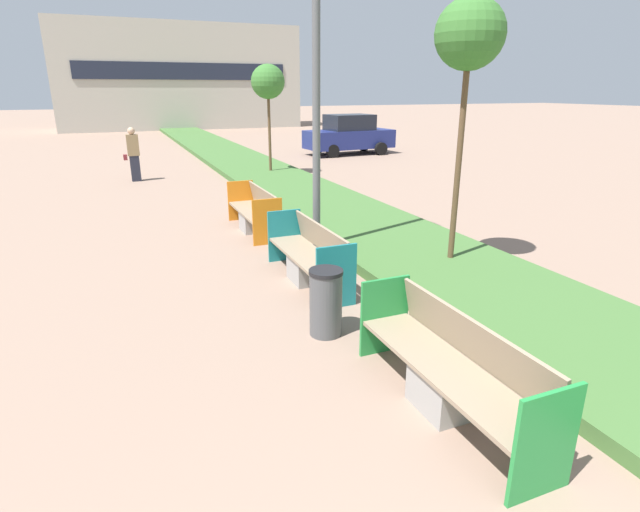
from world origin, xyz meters
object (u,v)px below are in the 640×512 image
object	(u,v)px
bench_green_frame	(450,373)
bench_teal_frame	(310,259)
litter_bin	(326,302)
parked_car_distant	(349,135)
bench_orange_frame	(255,214)
street_lamp_post	(316,36)
sapling_tree_near	(470,38)
pedestrian_walking	(133,154)
sapling_tree_far	(268,83)

from	to	relation	value
bench_green_frame	bench_teal_frame	xyz separation A→B (m)	(-0.00, 3.74, -0.00)
bench_green_frame	litter_bin	bearing A→B (deg)	104.69
bench_teal_frame	parked_car_distant	bearing A→B (deg)	62.09
bench_orange_frame	street_lamp_post	world-z (taller)	street_lamp_post
bench_teal_frame	sapling_tree_near	xyz separation A→B (m)	(2.55, -0.33, 3.38)
bench_teal_frame	pedestrian_walking	xyz separation A→B (m)	(-2.07, 11.02, 0.55)
street_lamp_post	sapling_tree_near	size ratio (longest dim) A/B	1.59
street_lamp_post	sapling_tree_near	xyz separation A→B (m)	(1.94, -1.52, -0.08)
sapling_tree_far	parked_car_distant	bearing A→B (deg)	40.18
bench_teal_frame	sapling_tree_far	bearing A→B (deg)	76.22
litter_bin	pedestrian_walking	size ratio (longest dim) A/B	0.49
sapling_tree_near	bench_green_frame	bearing A→B (deg)	-126.77
street_lamp_post	sapling_tree_far	bearing A→B (deg)	78.10
sapling_tree_near	pedestrian_walking	distance (m)	12.58
sapling_tree_near	pedestrian_walking	xyz separation A→B (m)	(-4.62, 11.35, -2.84)
bench_orange_frame	street_lamp_post	bearing A→B (deg)	-73.96
bench_orange_frame	pedestrian_walking	size ratio (longest dim) A/B	1.25
bench_green_frame	pedestrian_walking	distance (m)	14.91
sapling_tree_near	pedestrian_walking	bearing A→B (deg)	112.16
bench_teal_frame	street_lamp_post	bearing A→B (deg)	62.83
bench_teal_frame	litter_bin	world-z (taller)	bench_teal_frame
bench_orange_frame	litter_bin	bearing A→B (deg)	-95.52
parked_car_distant	bench_orange_frame	bearing A→B (deg)	-128.70
sapling_tree_near	parked_car_distant	xyz separation A→B (m)	(5.35, 15.24, -2.85)
bench_green_frame	street_lamp_post	xyz separation A→B (m)	(0.61, 4.93, 3.46)
bench_green_frame	pedestrian_walking	xyz separation A→B (m)	(-2.07, 14.76, 0.54)
pedestrian_walking	litter_bin	bearing A→B (deg)	-83.02
litter_bin	parked_car_distant	size ratio (longest dim) A/B	0.20
bench_teal_frame	pedestrian_walking	world-z (taller)	pedestrian_walking
bench_teal_frame	parked_car_distant	size ratio (longest dim) A/B	0.54
sapling_tree_far	parked_car_distant	world-z (taller)	sapling_tree_far
sapling_tree_far	pedestrian_walking	world-z (taller)	sapling_tree_far
sapling_tree_near	pedestrian_walking	size ratio (longest dim) A/B	2.42
street_lamp_post	pedestrian_walking	world-z (taller)	street_lamp_post
bench_teal_frame	pedestrian_walking	size ratio (longest dim) A/B	1.30
bench_orange_frame	parked_car_distant	bearing A→B (deg)	55.74
bench_orange_frame	litter_bin	world-z (taller)	bench_orange_frame
bench_green_frame	bench_teal_frame	world-z (taller)	same
bench_green_frame	sapling_tree_near	xyz separation A→B (m)	(2.55, 3.41, 3.38)
bench_teal_frame	bench_orange_frame	world-z (taller)	same
bench_teal_frame	street_lamp_post	world-z (taller)	street_lamp_post
bench_green_frame	sapling_tree_far	size ratio (longest dim) A/B	0.65
bench_green_frame	sapling_tree_far	world-z (taller)	sapling_tree_far
street_lamp_post	parked_car_distant	bearing A→B (deg)	62.03
pedestrian_walking	parked_car_distant	world-z (taller)	parked_car_distant
bench_orange_frame	sapling_tree_near	distance (m)	5.59
bench_orange_frame	litter_bin	size ratio (longest dim) A/B	2.56
bench_orange_frame	sapling_tree_far	xyz separation A→B (m)	(2.55, 7.08, 2.84)
pedestrian_walking	bench_teal_frame	bearing A→B (deg)	-79.35
sapling_tree_near	parked_car_distant	size ratio (longest dim) A/B	1.01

